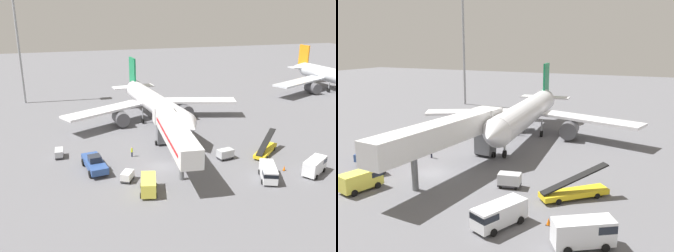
% 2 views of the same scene
% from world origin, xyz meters
% --- Properties ---
extents(ground_plane, '(300.00, 300.00, 0.00)m').
position_xyz_m(ground_plane, '(0.00, 0.00, 0.00)').
color(ground_plane, slate).
extents(airplane_at_gate, '(37.79, 37.44, 11.64)m').
position_xyz_m(airplane_at_gate, '(4.01, 21.71, 4.13)').
color(airplane_at_gate, silver).
rests_on(airplane_at_gate, ground).
extents(jet_bridge, '(5.23, 22.03, 6.80)m').
position_xyz_m(jet_bridge, '(1.88, 1.21, 5.09)').
color(jet_bridge, silver).
rests_on(jet_bridge, ground).
extents(pushback_tug, '(3.57, 7.31, 2.43)m').
position_xyz_m(pushback_tug, '(-10.16, 1.62, 1.12)').
color(pushback_tug, '#2D4C8E').
rests_on(pushback_tug, ground).
extents(belt_loader_truck, '(6.58, 6.32, 3.40)m').
position_xyz_m(belt_loader_truck, '(17.55, 0.13, 0.78)').
color(belt_loader_truck, yellow).
rests_on(belt_loader_truck, ground).
extents(service_van_outer_left, '(5.06, 4.17, 2.32)m').
position_xyz_m(service_van_outer_left, '(20.56, -8.52, 1.32)').
color(service_van_outer_left, white).
rests_on(service_van_outer_left, ground).
extents(service_van_near_center, '(3.75, 5.48, 2.07)m').
position_xyz_m(service_van_near_center, '(13.01, -8.40, 1.19)').
color(service_van_near_center, white).
rests_on(service_van_near_center, ground).
extents(service_van_mid_right, '(2.93, 4.74, 2.10)m').
position_xyz_m(service_van_mid_right, '(-4.03, -7.25, 1.20)').
color(service_van_mid_right, '#E5DB4C').
rests_on(service_van_mid_right, ground).
extents(baggage_cart_mid_center, '(2.27, 2.58, 1.39)m').
position_xyz_m(baggage_cart_mid_center, '(-6.12, -3.24, 0.77)').
color(baggage_cart_mid_center, '#38383D').
rests_on(baggage_cart_mid_center, ground).
extents(baggage_cart_far_center, '(2.72, 1.94, 1.60)m').
position_xyz_m(baggage_cart_far_center, '(10.29, 0.06, 0.88)').
color(baggage_cart_far_center, '#38383D').
rests_on(baggage_cart_far_center, ground).
extents(baggage_cart_far_left, '(1.31, 2.64, 1.33)m').
position_xyz_m(baggage_cart_far_left, '(-15.21, 8.15, 0.75)').
color(baggage_cart_far_left, '#38383D').
rests_on(baggage_cart_far_left, ground).
extents(ground_crew_worker_foreground, '(0.44, 0.44, 1.65)m').
position_xyz_m(ground_crew_worker_foreground, '(-3.87, 5.12, 0.87)').
color(ground_crew_worker_foreground, '#1E2333').
rests_on(ground_crew_worker_foreground, ground).
extents(safety_cone_alpha, '(0.47, 0.47, 0.71)m').
position_xyz_m(safety_cone_alpha, '(16.93, -6.37, 0.35)').
color(safety_cone_alpha, black).
rests_on(safety_cone_alpha, ground).
extents(apron_light_mast, '(2.40, 2.40, 31.10)m').
position_xyz_m(apron_light_mast, '(-23.00, 46.19, 20.94)').
color(apron_light_mast, '#93969B').
rests_on(apron_light_mast, ground).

